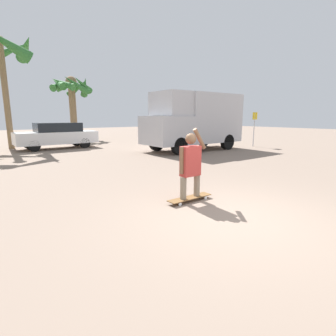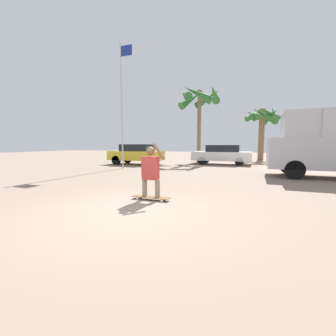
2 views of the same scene
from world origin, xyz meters
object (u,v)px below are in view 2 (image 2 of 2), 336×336
object	(u,v)px
parked_car_yellow	(136,154)
flagpole	(122,99)
parked_car_white	(222,154)
person_skateboarder	(151,169)
palm_tree_near_van	(262,119)
palm_tree_center_background	(199,99)
skateboard	(151,197)

from	to	relation	value
parked_car_yellow	flagpole	distance (m)	4.66
parked_car_white	person_skateboarder	bearing A→B (deg)	-91.66
palm_tree_near_van	palm_tree_center_background	distance (m)	6.92
skateboard	parked_car_white	distance (m)	12.16
parked_car_white	flagpole	distance (m)	8.50
skateboard	flagpole	distance (m)	9.65
palm_tree_center_background	palm_tree_near_van	bearing A→B (deg)	40.27
parked_car_yellow	person_skateboarder	bearing A→B (deg)	-58.89
parked_car_yellow	flagpole	world-z (taller)	flagpole
skateboard	palm_tree_center_background	distance (m)	14.80
palm_tree_center_background	parked_car_yellow	bearing A→B (deg)	-135.64
skateboard	parked_car_yellow	distance (m)	11.43
person_skateboarder	parked_car_white	xyz separation A→B (m)	(0.35, 12.14, -0.10)
parked_car_white	flagpole	size ratio (longest dim) A/B	0.57
skateboard	palm_tree_center_background	world-z (taller)	palm_tree_center_background
palm_tree_near_van	parked_car_yellow	bearing A→B (deg)	-137.89
skateboard	palm_tree_center_background	size ratio (longest dim) A/B	0.17
parked_car_white	palm_tree_near_van	xyz separation A→B (m)	(2.92, 5.91, 3.23)
palm_tree_center_background	parked_car_white	bearing A→B (deg)	-34.17
parked_car_yellow	palm_tree_center_background	distance (m)	7.23
flagpole	parked_car_yellow	bearing A→B (deg)	102.83
skateboard	parked_car_white	world-z (taller)	parked_car_white
parked_car_white	flagpole	xyz separation A→B (m)	(-5.58, -5.28, 3.62)
parked_car_white	parked_car_yellow	size ratio (longest dim) A/B	1.08
parked_car_white	flagpole	world-z (taller)	flagpole
skateboard	parked_car_white	bearing A→B (deg)	88.34
skateboard	flagpole	world-z (taller)	flagpole
parked_car_white	palm_tree_near_van	distance (m)	7.34
skateboard	parked_car_yellow	xyz separation A→B (m)	(-5.89, 9.76, 0.75)
person_skateboarder	palm_tree_center_background	world-z (taller)	palm_tree_center_background
palm_tree_near_van	flagpole	world-z (taller)	flagpole
palm_tree_near_van	palm_tree_center_background	size ratio (longest dim) A/B	0.78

